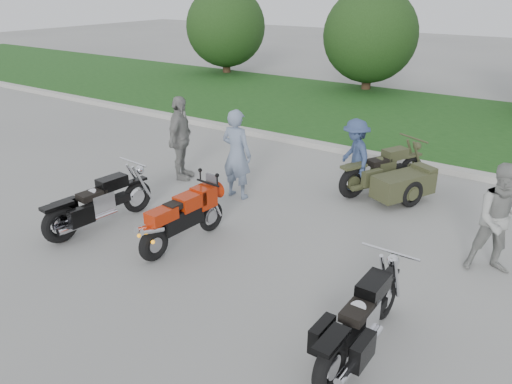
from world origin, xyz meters
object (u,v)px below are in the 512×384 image
Objects in this scene: cruiser_sidecar at (393,179)px; person_denim at (355,156)px; cruiser_left at (96,205)px; sportbike_red at (181,217)px; person_back at (180,139)px; cruiser_right at (359,324)px; person_grey at (502,220)px; person_stripe at (237,154)px.

person_denim is at bearing -145.94° from cruiser_sidecar.
person_denim reaches higher than cruiser_left.
person_back is (-2.11, 2.32, 0.41)m from sportbike_red.
sportbike_red is 0.86× the size of cruiser_right.
person_grey is at bearing -113.18° from person_back.
cruiser_left is 5.17m from person_denim.
person_grey is (4.44, 2.07, 0.34)m from sportbike_red.
person_denim reaches higher than sportbike_red.
person_stripe reaches higher than cruiser_left.
person_stripe is at bearing 154.48° from person_grey.
person_denim is (-0.81, -0.12, 0.37)m from cruiser_sidecar.
sportbike_red is at bearing -179.18° from person_grey.
cruiser_left is 1.03× the size of cruiser_right.
sportbike_red is at bearing -66.31° from person_denim.
person_stripe reaches higher than cruiser_right.
person_stripe is 1.06× the size of person_grey.
cruiser_sidecar is 1.23× the size of person_grey.
person_grey is 6.55m from person_back.
person_stripe is (-3.98, 3.01, 0.48)m from cruiser_right.
cruiser_left is at bearing 167.90° from person_back.
person_stripe reaches higher than person_denim.
cruiser_left is 2.77m from person_back.
person_denim is 3.77m from person_back.
sportbike_red is 4.03m from person_denim.
person_denim is (3.04, 4.16, 0.34)m from cruiser_left.
person_grey is 1.11× the size of person_denim.
sportbike_red is at bearing -158.69° from person_back.
cruiser_right is (5.18, -0.45, -0.01)m from cruiser_left.
cruiser_right is 5.01m from person_stripe.
person_back reaches higher than person_denim.
person_back is at bearing 153.66° from person_grey.
person_back is at bearing -113.63° from person_denim.
cruiser_right is 1.19× the size of person_stripe.
person_stripe is at bearing -115.65° from person_back.
person_back is (-5.61, 3.14, 0.50)m from cruiser_right.
person_denim is (-3.08, 1.72, -0.09)m from person_grey.
cruiser_left is 1.06× the size of cruiser_sidecar.
cruiser_right is at bearing 142.06° from person_stripe.
cruiser_left is at bearing 175.79° from cruiser_right.
cruiser_right is 3.08m from person_grey.
person_grey is at bearing 29.15° from sportbike_red.
person_denim is at bearing -88.03° from person_back.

